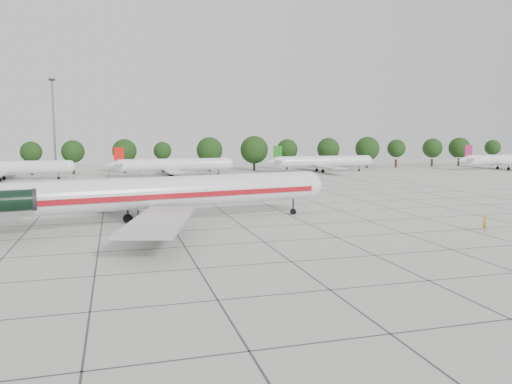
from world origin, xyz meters
TOP-DOWN VIEW (x-y plane):
  - ground at (0.00, 0.00)m, footprint 260.00×260.00m
  - apron_joints at (0.00, 15.00)m, footprint 170.00×170.00m
  - main_airliner at (-11.74, 3.73)m, footprint 47.67×37.22m
  - ground_crew at (25.51, -9.12)m, footprint 0.68×0.53m
  - bg_airliner_b at (-38.60, 70.46)m, footprint 28.24×27.20m
  - bg_airliner_c at (-0.03, 70.71)m, footprint 28.24×27.20m
  - bg_airliner_d at (41.77, 74.20)m, footprint 28.24×27.20m
  - bg_airliner_e at (97.69, 67.33)m, footprint 28.24×27.20m
  - tree_line at (-11.68, 85.00)m, footprint 249.86×8.44m
  - floodlight_mast at (-30.00, 92.00)m, footprint 1.60×1.60m

SIDE VIEW (x-z plane):
  - ground at x=0.00m, z-range 0.00..0.00m
  - apron_joints at x=0.00m, z-range 0.00..0.02m
  - ground_crew at x=25.51m, z-range 0.00..1.65m
  - bg_airliner_b at x=-38.60m, z-range -0.79..6.61m
  - bg_airliner_c at x=-0.03m, z-range -0.79..6.61m
  - bg_airliner_d at x=41.77m, z-range -0.79..6.61m
  - bg_airliner_e at x=97.69m, z-range -0.79..6.61m
  - main_airliner at x=-11.74m, z-range -1.65..9.61m
  - tree_line at x=-11.68m, z-range 0.87..11.09m
  - floodlight_mast at x=-30.00m, z-range 1.56..27.01m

